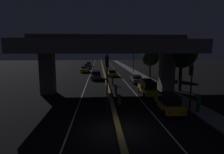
# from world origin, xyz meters

# --- Properties ---
(ground_plane) EXTENTS (200.00, 200.00, 0.00)m
(ground_plane) POSITION_xyz_m (0.00, 0.00, 0.00)
(ground_plane) COLOR black
(lane_line_left_inner) EXTENTS (0.12, 126.00, 0.00)m
(lane_line_left_inner) POSITION_xyz_m (-3.52, 35.00, 0.00)
(lane_line_left_inner) COLOR beige
(lane_line_left_inner) RESTS_ON ground_plane
(lane_line_right_inner) EXTENTS (0.12, 126.00, 0.00)m
(lane_line_right_inner) POSITION_xyz_m (3.52, 35.00, 0.00)
(lane_line_right_inner) COLOR beige
(lane_line_right_inner) RESTS_ON ground_plane
(median_divider) EXTENTS (0.40, 126.00, 0.35)m
(median_divider) POSITION_xyz_m (0.00, 35.00, 0.18)
(median_divider) COLOR olive
(median_divider) RESTS_ON ground_plane
(sidewalk_right) EXTENTS (2.18, 126.00, 0.14)m
(sidewalk_right) POSITION_xyz_m (8.24, 28.00, 0.07)
(sidewalk_right) COLOR slate
(sidewalk_right) RESTS_ON ground_plane
(elevated_overpass) EXTENTS (21.34, 11.39, 7.85)m
(elevated_overpass) POSITION_xyz_m (0.00, 11.73, 5.94)
(elevated_overpass) COLOR #5B5956
(elevated_overpass) RESTS_ON ground_plane
(traffic_light_left_of_median) EXTENTS (0.30, 0.49, 5.42)m
(traffic_light_left_of_median) POSITION_xyz_m (-0.60, 3.67, 3.68)
(traffic_light_left_of_median) COLOR black
(traffic_light_left_of_median) RESTS_ON ground_plane
(traffic_light_right_of_median) EXTENTS (0.30, 0.49, 4.57)m
(traffic_light_right_of_median) POSITION_xyz_m (7.25, 3.68, 3.12)
(traffic_light_right_of_median) COLOR black
(traffic_light_right_of_median) RESTS_ON ground_plane
(street_lamp) EXTENTS (2.31, 0.32, 7.85)m
(street_lamp) POSITION_xyz_m (7.19, 32.59, 4.66)
(street_lamp) COLOR #2D2D30
(street_lamp) RESTS_ON ground_plane
(car_taxi_yellow_lead) EXTENTS (1.99, 4.16, 1.66)m
(car_taxi_yellow_lead) POSITION_xyz_m (5.18, 3.60, 0.86)
(car_taxi_yellow_lead) COLOR gold
(car_taxi_yellow_lead) RESTS_ON ground_plane
(car_taxi_yellow_second) EXTENTS (1.94, 4.86, 1.92)m
(car_taxi_yellow_second) POSITION_xyz_m (5.01, 10.11, 1.01)
(car_taxi_yellow_second) COLOR gold
(car_taxi_yellow_second) RESTS_ON ground_plane
(car_grey_third) EXTENTS (1.98, 4.70, 1.37)m
(car_grey_third) POSITION_xyz_m (5.38, 18.81, 0.71)
(car_grey_third) COLOR #515459
(car_grey_third) RESTS_ON ground_plane
(car_taxi_yellow_fourth) EXTENTS (2.10, 3.98, 1.41)m
(car_taxi_yellow_fourth) POSITION_xyz_m (1.63, 27.42, 0.73)
(car_taxi_yellow_fourth) COLOR gold
(car_taxi_yellow_fourth) RESTS_ON ground_plane
(car_grey_lead_oncoming) EXTENTS (2.10, 4.45, 1.68)m
(car_grey_lead_oncoming) POSITION_xyz_m (-1.90, 23.18, 0.88)
(car_grey_lead_oncoming) COLOR #515459
(car_grey_lead_oncoming) RESTS_ON ground_plane
(car_taxi_yellow_second_oncoming) EXTENTS (2.03, 4.69, 1.56)m
(car_taxi_yellow_second_oncoming) POSITION_xyz_m (-5.16, 35.46, 0.80)
(car_taxi_yellow_second_oncoming) COLOR gold
(car_taxi_yellow_second_oncoming) RESTS_ON ground_plane
(car_dark_green_third_oncoming) EXTENTS (1.96, 4.19, 1.52)m
(car_dark_green_third_oncoming) POSITION_xyz_m (-5.13, 45.71, 0.78)
(car_dark_green_third_oncoming) COLOR black
(car_dark_green_third_oncoming) RESTS_ON ground_plane
(car_silver_fourth_oncoming) EXTENTS (2.02, 4.78, 1.63)m
(car_silver_fourth_oncoming) POSITION_xyz_m (-5.10, 54.42, 0.85)
(car_silver_fourth_oncoming) COLOR gray
(car_silver_fourth_oncoming) RESTS_ON ground_plane
(motorcycle_red_filtering_near) EXTENTS (0.34, 1.77, 1.42)m
(motorcycle_red_filtering_near) POSITION_xyz_m (0.69, 4.82, 0.61)
(motorcycle_red_filtering_near) COLOR black
(motorcycle_red_filtering_near) RESTS_ON ground_plane
(motorcycle_blue_filtering_mid) EXTENTS (0.33, 1.91, 1.43)m
(motorcycle_blue_filtering_mid) POSITION_xyz_m (0.83, 10.16, 0.61)
(motorcycle_blue_filtering_mid) COLOR black
(motorcycle_blue_filtering_mid) RESTS_ON ground_plane
(motorcycle_black_filtering_far) EXTENTS (0.33, 1.77, 1.47)m
(motorcycle_black_filtering_far) POSITION_xyz_m (0.92, 16.91, 0.63)
(motorcycle_black_filtering_far) COLOR black
(motorcycle_black_filtering_far) RESTS_ON ground_plane
(pedestrian_on_sidewalk) EXTENTS (0.35, 0.35, 1.72)m
(pedestrian_on_sidewalk) POSITION_xyz_m (7.75, 3.05, 1.01)
(pedestrian_on_sidewalk) COLOR #2D261E
(pedestrian_on_sidewalk) RESTS_ON sidewalk_right
(roadside_tree_kerbside_near) EXTENTS (4.20, 4.20, 7.50)m
(roadside_tree_kerbside_near) POSITION_xyz_m (10.23, 12.00, 5.36)
(roadside_tree_kerbside_near) COLOR #2D2116
(roadside_tree_kerbside_near) RESTS_ON ground_plane
(roadside_tree_kerbside_mid) EXTENTS (3.75, 3.75, 6.25)m
(roadside_tree_kerbside_mid) POSITION_xyz_m (9.78, 25.34, 4.35)
(roadside_tree_kerbside_mid) COLOR #38281C
(roadside_tree_kerbside_mid) RESTS_ON ground_plane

